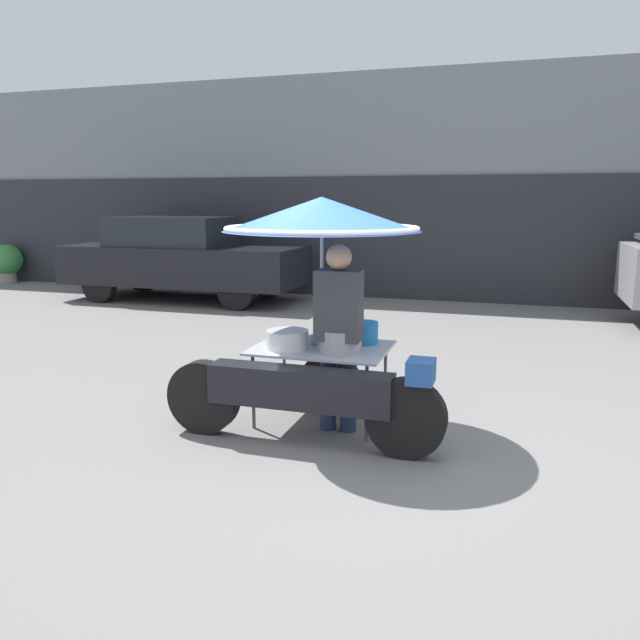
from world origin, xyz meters
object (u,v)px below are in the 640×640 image
Objects in this scene: vendor_motorcycle_cart at (319,261)px; vendor_person at (339,328)px; potted_plant at (7,261)px; parked_car at (182,258)px.

vendor_motorcycle_cart is 1.47× the size of vendor_person.
potted_plant is (-10.13, 6.90, -0.39)m from vendor_person.
parked_car is at bearing 128.81° from vendor_motorcycle_cart.
parked_car is (-4.64, 5.77, -0.61)m from vendor_motorcycle_cart.
vendor_person is 12.27m from potted_plant.
vendor_motorcycle_cart is 2.59× the size of potted_plant.
parked_car is (-4.84, 5.86, -0.06)m from vendor_person.
parked_car is 5.13× the size of potted_plant.
vendor_motorcycle_cart reaches higher than potted_plant.
potted_plant is (-9.94, 6.81, -0.93)m from vendor_motorcycle_cart.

